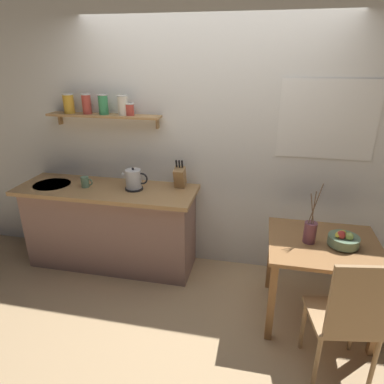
{
  "coord_description": "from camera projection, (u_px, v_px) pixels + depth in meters",
  "views": [
    {
      "loc": [
        0.52,
        -2.67,
        2.15
      ],
      "look_at": [
        -0.1,
        0.25,
        0.95
      ],
      "focal_mm": 32.0,
      "sensor_mm": 36.0,
      "label": 1
    }
  ],
  "objects": [
    {
      "name": "twig_vase",
      "position": [
        310.0,
        232.0,
        2.74
      ],
      "size": [
        0.1,
        0.1,
        0.51
      ],
      "color": "brown",
      "rests_on": "dining_table"
    },
    {
      "name": "wall_shelf",
      "position": [
        100.0,
        109.0,
        3.37
      ],
      "size": [
        1.16,
        0.2,
        0.33
      ],
      "color": "tan"
    },
    {
      "name": "dining_table",
      "position": [
        322.0,
        256.0,
        2.8
      ],
      "size": [
        0.88,
        0.78,
        0.74
      ],
      "color": "#9E6B3D",
      "rests_on": "ground_plane"
    },
    {
      "name": "knife_block",
      "position": [
        180.0,
        177.0,
        3.42
      ],
      "size": [
        0.1,
        0.16,
        0.29
      ],
      "color": "tan",
      "rests_on": "kitchen_counter"
    },
    {
      "name": "ground_plane",
      "position": [
        197.0,
        292.0,
        3.33
      ],
      "size": [
        14.0,
        14.0,
        0.0
      ],
      "primitive_type": "plane",
      "color": "tan"
    },
    {
      "name": "dining_chair_near",
      "position": [
        348.0,
        315.0,
        2.25
      ],
      "size": [
        0.5,
        0.47,
        1.01
      ],
      "color": "tan",
      "rests_on": "ground_plane"
    },
    {
      "name": "electric_kettle",
      "position": [
        134.0,
        180.0,
        3.38
      ],
      "size": [
        0.26,
        0.18,
        0.23
      ],
      "color": "black",
      "rests_on": "kitchen_counter"
    },
    {
      "name": "coffee_mug_by_sink",
      "position": [
        85.0,
        182.0,
        3.46
      ],
      "size": [
        0.12,
        0.08,
        0.11
      ],
      "color": "slate",
      "rests_on": "kitchen_counter"
    },
    {
      "name": "fruit_bowl",
      "position": [
        343.0,
        240.0,
        2.69
      ],
      "size": [
        0.24,
        0.24,
        0.14
      ],
      "color": "slate",
      "rests_on": "dining_table"
    },
    {
      "name": "back_wall",
      "position": [
        231.0,
        142.0,
        3.38
      ],
      "size": [
        6.8,
        0.11,
        2.7
      ],
      "color": "white",
      "rests_on": "ground_plane"
    },
    {
      "name": "kitchen_counter",
      "position": [
        111.0,
        226.0,
        3.64
      ],
      "size": [
        1.83,
        0.63,
        0.9
      ],
      "color": "gray",
      "rests_on": "ground_plane"
    }
  ]
}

